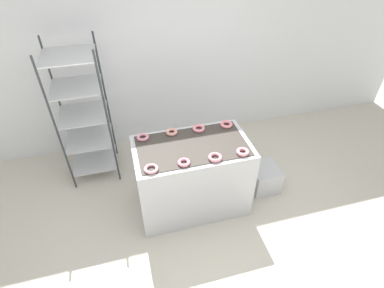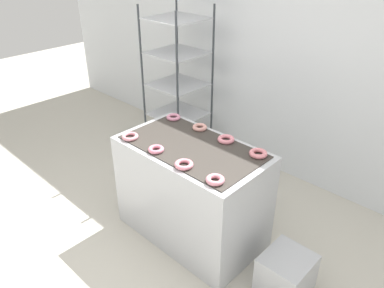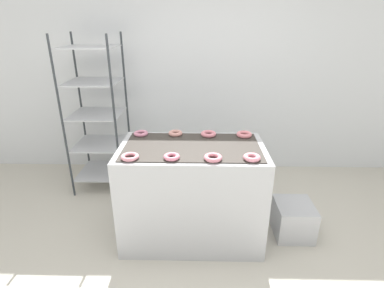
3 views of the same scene
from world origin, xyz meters
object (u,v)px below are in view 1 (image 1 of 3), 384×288
object	(u,v)px
donut_far_midleft	(172,132)
donut_far_left	(143,137)
fryer_machine	(192,177)
baking_rack_cart	(83,114)
donut_near_left	(151,169)
donut_far_right	(226,124)
donut_far_midright	(199,128)
donut_near_right	(243,152)
donut_near_midright	(215,157)
donut_near_midleft	(184,162)
glaze_bin	(263,178)

from	to	relation	value
donut_far_midleft	donut_far_left	bearing A→B (deg)	-178.09
fryer_machine	baking_rack_cart	world-z (taller)	baking_rack_cart
baking_rack_cart	donut_far_midleft	distance (m)	1.18
donut_near_left	donut_far_right	distance (m)	1.09
donut_far_left	donut_far_midright	distance (m)	0.64
donut_near_right	donut_far_left	distance (m)	1.09
donut_far_left	fryer_machine	bearing A→B (deg)	-28.14
baking_rack_cart	donut_far_midleft	bearing A→B (deg)	-34.99
baking_rack_cart	donut_near_left	xyz separation A→B (m)	(0.65, -1.21, 0.02)
baking_rack_cart	donut_near_midright	bearing A→B (deg)	-43.11
donut_near_left	donut_far_left	size ratio (longest dim) A/B	1.06
donut_near_midleft	donut_near_midright	world-z (taller)	donut_near_midright
fryer_machine	donut_near_midright	size ratio (longest dim) A/B	8.80
donut_far_midright	fryer_machine	bearing A→B (deg)	-119.92
donut_near_midleft	donut_far_left	size ratio (longest dim) A/B	0.96
donut_near_midleft	donut_far_midleft	bearing A→B (deg)	91.09
donut_far_midright	donut_far_midleft	bearing A→B (deg)	177.53
baking_rack_cart	donut_far_right	distance (m)	1.75
donut_near_midright	donut_far_midleft	xyz separation A→B (m)	(-0.33, 0.54, 0.00)
donut_near_midleft	donut_near_midright	bearing A→B (deg)	-1.49
donut_near_right	donut_far_midright	xyz separation A→B (m)	(-0.32, 0.52, -0.00)
glaze_bin	donut_near_left	bearing A→B (deg)	-168.55
donut_near_right	donut_far_midright	size ratio (longest dim) A/B	0.94
donut_near_midright	donut_far_left	xyz separation A→B (m)	(-0.66, 0.53, -0.00)
baking_rack_cart	donut_far_right	bearing A→B (deg)	-23.42
donut_far_midright	donut_far_right	bearing A→B (deg)	-1.39
fryer_machine	donut_near_midleft	size ratio (longest dim) A/B	9.84
donut_near_midright	donut_near_right	world-z (taller)	donut_near_right
baking_rack_cart	donut_far_right	world-z (taller)	baking_rack_cart
donut_near_midleft	donut_near_right	size ratio (longest dim) A/B	0.96
donut_near_left	donut_far_midright	bearing A→B (deg)	39.72
baking_rack_cart	donut_far_left	xyz separation A→B (m)	(0.64, -0.69, 0.02)
baking_rack_cart	donut_near_right	world-z (taller)	baking_rack_cart
donut_near_left	donut_near_right	distance (m)	0.95
baking_rack_cart	glaze_bin	distance (m)	2.41
donut_near_midright	donut_far_left	bearing A→B (deg)	141.25
donut_near_midleft	donut_far_right	size ratio (longest dim) A/B	0.90
donut_far_right	donut_far_left	bearing A→B (deg)	179.37
fryer_machine	donut_far_midleft	distance (m)	0.58
fryer_machine	donut_near_left	xyz separation A→B (m)	(-0.48, -0.26, 0.48)
donut_near_left	donut_far_midleft	world-z (taller)	donut_far_midleft
glaze_bin	donut_near_midleft	world-z (taller)	donut_near_midleft
baking_rack_cart	donut_far_left	distance (m)	0.94
donut_far_midright	donut_far_left	bearing A→B (deg)	179.77
donut_near_right	donut_near_midleft	bearing A→B (deg)	179.86
baking_rack_cart	donut_near_left	distance (m)	1.37
donut_far_left	donut_far_right	bearing A→B (deg)	-0.63
glaze_bin	donut_far_left	world-z (taller)	donut_far_left
glaze_bin	donut_far_right	bearing A→B (deg)	155.78
baking_rack_cart	donut_far_left	world-z (taller)	baking_rack_cart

